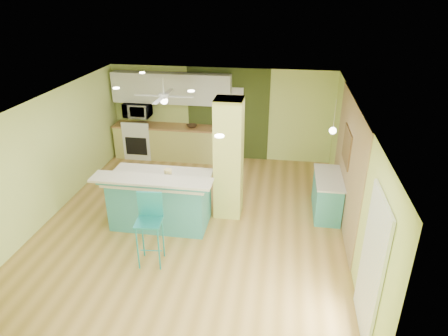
{
  "coord_description": "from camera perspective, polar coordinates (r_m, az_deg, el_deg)",
  "views": [
    {
      "loc": [
        1.69,
        -6.8,
        4.47
      ],
      "look_at": [
        0.57,
        0.4,
        1.09
      ],
      "focal_mm": 32.0,
      "sensor_mm": 36.0,
      "label": 1
    }
  ],
  "objects": [
    {
      "name": "wall_left",
      "position": [
        8.87,
        -23.91,
        1.34
      ],
      "size": [
        0.01,
        7.0,
        2.5
      ],
      "primitive_type": "cube",
      "color": "#D3E77C",
      "rests_on": "floor"
    },
    {
      "name": "pendant_lamp",
      "position": [
        8.04,
        15.28,
        5.2
      ],
      "size": [
        0.14,
        0.14,
        0.69
      ],
      "color": "white",
      "rests_on": "ceiling"
    },
    {
      "name": "wood_panel",
      "position": [
        8.17,
        17.23,
        0.48
      ],
      "size": [
        0.02,
        3.4,
        2.5
      ],
      "primitive_type": "cube",
      "color": "#9A7A58",
      "rests_on": "floor"
    },
    {
      "name": "olive_accent",
      "position": [
        10.88,
        0.59,
        7.66
      ],
      "size": [
        2.2,
        0.02,
        2.5
      ],
      "primitive_type": "cube",
      "color": "#3A471C",
      "rests_on": "floor"
    },
    {
      "name": "column",
      "position": [
        8.04,
        0.67,
        1.27
      ],
      "size": [
        0.55,
        0.55,
        2.5
      ],
      "primitive_type": "cube",
      "color": "#C0C55B",
      "rests_on": "floor"
    },
    {
      "name": "wall_back",
      "position": [
        10.93,
        -0.45,
        7.73
      ],
      "size": [
        6.0,
        0.01,
        2.5
      ],
      "primitive_type": "cube",
      "color": "#D3E77C",
      "rests_on": "floor"
    },
    {
      "name": "wall_front",
      "position": [
        4.91,
        -14.39,
        -17.11
      ],
      "size": [
        6.0,
        0.01,
        2.5
      ],
      "primitive_type": "cube",
      "color": "#D3E77C",
      "rests_on": "floor"
    },
    {
      "name": "wall_decor",
      "position": [
        8.24,
        17.16,
        2.96
      ],
      "size": [
        0.03,
        0.9,
        0.7
      ],
      "primitive_type": "cube",
      "color": "brown",
      "rests_on": "wood_panel"
    },
    {
      "name": "fruit_bowl",
      "position": [
        10.84,
        -4.61,
        5.99
      ],
      "size": [
        0.37,
        0.37,
        0.07
      ],
      "primitive_type": "imported",
      "rotation": [
        0.0,
        0.0,
        0.4
      ],
      "color": "#3B2818",
      "rests_on": "kitchen_run"
    },
    {
      "name": "side_counter",
      "position": [
        8.7,
        14.48,
        -3.71
      ],
      "size": [
        0.55,
        1.31,
        0.84
      ],
      "color": "teal",
      "rests_on": "floor"
    },
    {
      "name": "stove",
      "position": [
        11.46,
        -11.89,
        3.84
      ],
      "size": [
        0.76,
        0.66,
        1.08
      ],
      "color": "white",
      "rests_on": "floor"
    },
    {
      "name": "interior_door",
      "position": [
        10.93,
        0.56,
        6.36
      ],
      "size": [
        0.82,
        0.05,
        2.0
      ],
      "primitive_type": "cube",
      "color": "silver",
      "rests_on": "floor"
    },
    {
      "name": "microwave",
      "position": [
        11.19,
        -12.27,
        8.11
      ],
      "size": [
        0.7,
        0.48,
        0.39
      ],
      "primitive_type": "imported",
      "color": "silver",
      "rests_on": "wall_back"
    },
    {
      "name": "ceiling_fan",
      "position": [
        9.54,
        -8.6,
        10.07
      ],
      "size": [
        1.41,
        1.41,
        0.61
      ],
      "color": "white",
      "rests_on": "ceiling"
    },
    {
      "name": "peninsula",
      "position": [
        8.08,
        -9.1,
        -4.4
      ],
      "size": [
        2.27,
        1.2,
        1.21
      ],
      "rotation": [
        0.0,
        0.0,
        -0.0
      ],
      "color": "teal",
      "rests_on": "floor"
    },
    {
      "name": "wall_right",
      "position": [
        7.64,
        17.88,
        -1.36
      ],
      "size": [
        0.01,
        7.0,
        2.5
      ],
      "primitive_type": "cube",
      "color": "#D3E77C",
      "rests_on": "floor"
    },
    {
      "name": "french_door",
      "position": [
        5.79,
        20.27,
        -13.14
      ],
      "size": [
        0.04,
        1.08,
        2.1
      ],
      "primitive_type": "cube",
      "color": "white",
      "rests_on": "floor"
    },
    {
      "name": "floor",
      "position": [
        8.31,
        -4.35,
        -7.78
      ],
      "size": [
        6.0,
        7.0,
        0.01
      ],
      "primitive_type": "cube",
      "color": "#A37A39",
      "rests_on": "ground"
    },
    {
      "name": "kitchen_run",
      "position": [
        11.18,
        -7.29,
        3.7
      ],
      "size": [
        3.25,
        0.63,
        0.94
      ],
      "color": "#C9C469",
      "rests_on": "floor"
    },
    {
      "name": "canister",
      "position": [
        7.73,
        -7.99,
        -0.83
      ],
      "size": [
        0.15,
        0.15,
        0.19
      ],
      "primitive_type": "cylinder",
      "color": "gold",
      "rests_on": "peninsula"
    },
    {
      "name": "bar_stool",
      "position": [
        6.92,
        -10.58,
        -6.96
      ],
      "size": [
        0.47,
        0.47,
        1.3
      ],
      "rotation": [
        0.0,
        0.0,
        0.1
      ],
      "color": "teal",
      "rests_on": "floor"
    },
    {
      "name": "ceiling",
      "position": [
        7.28,
        -4.99,
        9.11
      ],
      "size": [
        6.0,
        7.0,
        0.01
      ],
      "primitive_type": "cube",
      "color": "white",
      "rests_on": "wall_back"
    },
    {
      "name": "upper_cabinets",
      "position": [
        10.85,
        -7.55,
        11.23
      ],
      "size": [
        3.2,
        0.34,
        0.8
      ],
      "primitive_type": "cube",
      "color": "silver",
      "rests_on": "wall_back"
    }
  ]
}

